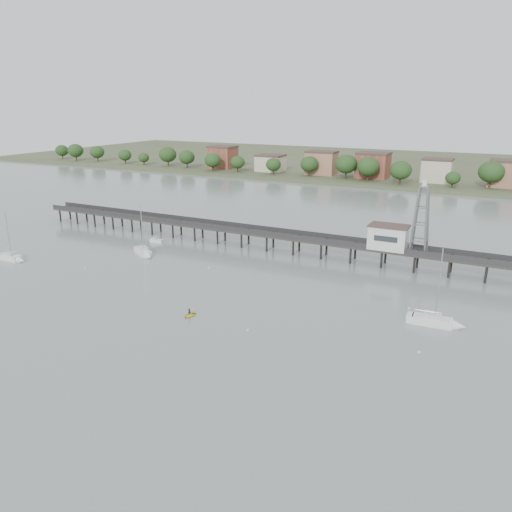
{
  "coord_description": "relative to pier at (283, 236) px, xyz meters",
  "views": [
    {
      "loc": [
        47.06,
        -46.37,
        34.74
      ],
      "look_at": [
        1.86,
        42.0,
        4.0
      ],
      "focal_mm": 35.0,
      "sensor_mm": 36.0,
      "label": 1
    }
  ],
  "objects": [
    {
      "name": "sailboat_a",
      "position": [
        -51.49,
        -35.1,
        -3.14
      ],
      "size": [
        7.07,
        2.08,
        11.79
      ],
      "rotation": [
        0.0,
        0.0,
        0.0
      ],
      "color": "white",
      "rests_on": "ground"
    },
    {
      "name": "white_tender",
      "position": [
        -32.52,
        -7.42,
        -3.38
      ],
      "size": [
        3.57,
        1.84,
        1.33
      ],
      "rotation": [
        0.0,
        0.0,
        0.13
      ],
      "color": "white",
      "rests_on": "ground"
    },
    {
      "name": "sailboat_d",
      "position": [
        40.07,
        -27.07,
        -3.16
      ],
      "size": [
        8.46,
        2.91,
        13.76
      ],
      "rotation": [
        0.0,
        0.0,
        0.06
      ],
      "color": "white",
      "rests_on": "ground"
    },
    {
      "name": "far_shore",
      "position": [
        0.36,
        179.58,
        -2.85
      ],
      "size": [
        500.0,
        170.0,
        10.4
      ],
      "color": "#475133",
      "rests_on": "ground"
    },
    {
      "name": "ground_plane",
      "position": [
        0.0,
        -60.0,
        -3.79
      ],
      "size": [
        500.0,
        500.0,
        0.0
      ],
      "primitive_type": "plane",
      "color": "slate",
      "rests_on": "ground"
    },
    {
      "name": "pier",
      "position": [
        0.0,
        0.0,
        0.0
      ],
      "size": [
        150.0,
        5.0,
        5.5
      ],
      "color": "#2D2823",
      "rests_on": "ground"
    },
    {
      "name": "yellow_dinghy",
      "position": [
        1.66,
        -42.37,
        -3.79
      ],
      "size": [
        1.92,
        0.79,
        2.61
      ],
      "primitive_type": "imported",
      "rotation": [
        0.0,
        0.0,
        -0.14
      ],
      "color": "yellow",
      "rests_on": "ground"
    },
    {
      "name": "pier_building",
      "position": [
        25.0,
        0.0,
        2.87
      ],
      "size": [
        8.4,
        5.4,
        5.3
      ],
      "color": "silver",
      "rests_on": "ground"
    },
    {
      "name": "mooring_buoys",
      "position": [
        8.82,
        -30.8,
        -3.71
      ],
      "size": [
        71.89,
        24.06,
        0.39
      ],
      "color": "beige",
      "rests_on": "ground"
    },
    {
      "name": "dinghy_occupant",
      "position": [
        1.66,
        -42.37,
        -3.79
      ],
      "size": [
        0.83,
        1.33,
        0.3
      ],
      "primitive_type": "imported",
      "rotation": [
        0.0,
        0.0,
        3.47
      ],
      "color": "black",
      "rests_on": "ground"
    },
    {
      "name": "sailboat_b",
      "position": [
        -27.42,
        -18.33,
        -3.15
      ],
      "size": [
        7.7,
        5.75,
        12.64
      ],
      "rotation": [
        0.0,
        0.0,
        -0.53
      ],
      "color": "white",
      "rests_on": "ground"
    },
    {
      "name": "lattice_tower",
      "position": [
        31.5,
        0.0,
        7.31
      ],
      "size": [
        3.2,
        3.2,
        15.5
      ],
      "color": "slate",
      "rests_on": "ground"
    }
  ]
}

